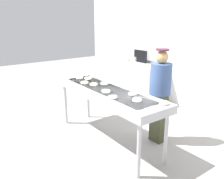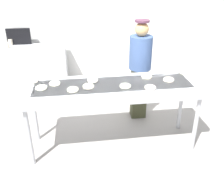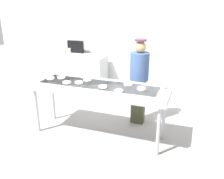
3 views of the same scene
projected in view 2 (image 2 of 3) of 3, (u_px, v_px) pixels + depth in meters
name	position (u px, v px, depth m)	size (l,w,h in m)	color
ground_plane	(113.00, 143.00, 3.62)	(16.00, 16.00, 0.00)	#9E9993
back_wall	(96.00, 7.00, 5.05)	(8.00, 0.12, 3.13)	white
fryer_conveyor	(113.00, 89.00, 3.24)	(2.35, 0.68, 0.94)	#B7BABF
sugar_donut_0	(125.00, 86.00, 3.11)	(0.14, 0.14, 0.04)	#EBECC7
sugar_donut_1	(41.00, 88.00, 3.07)	(0.14, 0.14, 0.04)	#ECE9C9
sugar_donut_2	(150.00, 88.00, 3.07)	(0.14, 0.14, 0.04)	white
sugar_donut_3	(73.00, 90.00, 3.02)	(0.14, 0.14, 0.04)	#EDE4C4
sugar_donut_4	(55.00, 83.00, 3.18)	(0.14, 0.14, 0.04)	white
sugar_donut_5	(93.00, 80.00, 3.28)	(0.14, 0.14, 0.04)	white
sugar_donut_6	(33.00, 81.00, 3.25)	(0.14, 0.14, 0.04)	white
sugar_donut_7	(147.00, 76.00, 3.39)	(0.14, 0.14, 0.04)	#F8E8C2
sugar_donut_8	(88.00, 86.00, 3.10)	(0.14, 0.14, 0.04)	#F8EFC7
sugar_donut_9	(169.00, 80.00, 3.29)	(0.14, 0.14, 0.04)	#FCE9D0
sugar_donut_10	(184.00, 72.00, 3.53)	(0.14, 0.14, 0.04)	#F5EFC7
worker_baker	(140.00, 65.00, 3.90)	(0.34, 0.34, 1.60)	#3C3E26
prep_counter	(22.00, 70.00, 4.94)	(1.77, 0.57, 0.92)	#B7BABF
paper_cup_0	(7.00, 45.00, 4.68)	(0.08, 0.08, 0.12)	beige
paper_cup_2	(10.00, 42.00, 4.88)	(0.08, 0.08, 0.12)	beige
menu_display	(19.00, 36.00, 4.88)	(0.45, 0.04, 0.32)	black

